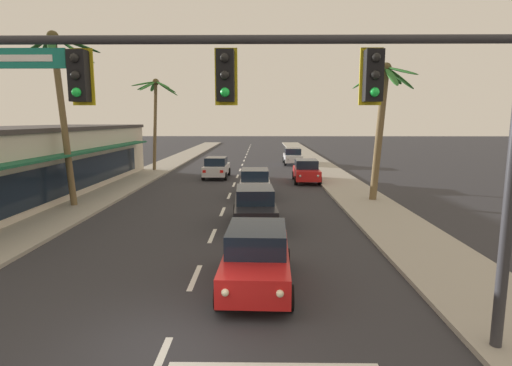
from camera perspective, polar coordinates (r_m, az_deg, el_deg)
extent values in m
plane|color=#2D2D33|center=(9.08, -12.78, -21.97)|extent=(220.00, 220.00, 0.00)
cube|color=#9E998E|center=(28.55, 12.52, -0.55)|extent=(3.20, 110.00, 0.14)
cube|color=#9E998E|center=(29.60, -18.54, -0.47)|extent=(3.20, 110.00, 0.14)
cube|color=silver|center=(8.68, -13.59, -23.56)|extent=(0.16, 2.00, 0.01)
cube|color=silver|center=(12.51, -8.56, -12.92)|extent=(0.16, 2.00, 0.01)
cube|color=silver|center=(16.62, -6.13, -7.35)|extent=(0.16, 2.00, 0.01)
cube|color=silver|center=(20.83, -4.71, -4.00)|extent=(0.16, 2.00, 0.01)
cube|color=silver|center=(25.10, -3.77, -1.78)|extent=(0.16, 2.00, 0.01)
cube|color=silver|center=(29.41, -3.11, -0.21)|extent=(0.16, 2.00, 0.01)
cube|color=silver|center=(33.73, -2.62, 0.96)|extent=(0.16, 2.00, 0.01)
cube|color=silver|center=(38.06, -2.24, 1.86)|extent=(0.16, 2.00, 0.01)
cube|color=silver|center=(42.41, -1.94, 2.58)|extent=(0.16, 2.00, 0.01)
cube|color=silver|center=(46.76, -1.69, 3.16)|extent=(0.16, 2.00, 0.01)
cube|color=silver|center=(51.11, -1.49, 3.65)|extent=(0.16, 2.00, 0.01)
cube|color=silver|center=(55.47, -1.31, 4.05)|extent=(0.16, 2.00, 0.01)
cube|color=silver|center=(59.83, -1.16, 4.40)|extent=(0.16, 2.00, 0.01)
cube|color=silver|center=(64.20, -1.04, 4.71)|extent=(0.16, 2.00, 0.01)
cube|color=silver|center=(68.56, -0.93, 4.97)|extent=(0.16, 2.00, 0.01)
cube|color=silver|center=(72.93, -0.83, 5.20)|extent=(0.16, 2.00, 0.01)
cube|color=silver|center=(77.30, -0.74, 5.41)|extent=(0.16, 2.00, 0.01)
cylinder|color=#2D2D33|center=(9.06, 32.14, -0.36)|extent=(0.22, 0.22, 6.77)
cylinder|color=#2D2D33|center=(7.79, -4.35, 19.41)|extent=(10.75, 0.16, 0.16)
cube|color=black|center=(7.92, 16.12, 14.25)|extent=(0.32, 0.26, 0.92)
sphere|color=black|center=(7.82, 16.49, 16.52)|extent=(0.17, 0.17, 0.17)
sphere|color=black|center=(7.78, 16.40, 14.33)|extent=(0.17, 0.17, 0.17)
sphere|color=#1EE54C|center=(7.76, 16.30, 12.13)|extent=(0.17, 0.17, 0.17)
cube|color=yellow|center=(8.07, 15.80, 14.14)|extent=(0.42, 0.03, 1.04)
cube|color=black|center=(7.68, -4.31, 14.74)|extent=(0.32, 0.26, 0.92)
sphere|color=black|center=(7.58, -4.43, 17.10)|extent=(0.17, 0.17, 0.17)
sphere|color=black|center=(7.54, -4.40, 14.85)|extent=(0.17, 0.17, 0.17)
sphere|color=#1EE54C|center=(7.51, -4.38, 12.57)|extent=(0.17, 0.17, 0.17)
cube|color=yellow|center=(7.84, -4.20, 14.61)|extent=(0.42, 0.03, 1.04)
cube|color=black|center=(8.35, -23.58, 13.57)|extent=(0.32, 0.26, 0.92)
sphere|color=black|center=(8.25, -24.12, 15.70)|extent=(0.17, 0.17, 0.17)
sphere|color=black|center=(8.22, -23.98, 13.63)|extent=(0.17, 0.17, 0.17)
sphere|color=#1EE54C|center=(8.20, -23.85, 11.54)|extent=(0.17, 0.17, 0.17)
cube|color=yellow|center=(8.50, -23.11, 13.50)|extent=(0.42, 0.03, 1.04)
cube|color=#147A6B|center=(9.04, -31.92, 14.61)|extent=(2.30, 0.05, 0.36)
cube|color=white|center=(9.02, -32.01, 14.62)|extent=(1.84, 0.01, 0.12)
cube|color=red|center=(11.53, 0.08, -11.15)|extent=(1.90, 4.35, 0.72)
cube|color=black|center=(11.46, 0.12, -7.70)|extent=(1.67, 2.25, 0.64)
cylinder|color=black|center=(10.35, 4.69, -15.75)|extent=(0.24, 0.65, 0.64)
cylinder|color=black|center=(10.43, -5.19, -15.56)|extent=(0.24, 0.65, 0.64)
cylinder|color=black|center=(12.98, 4.23, -10.53)|extent=(0.24, 0.65, 0.64)
cylinder|color=black|center=(13.04, -3.50, -10.43)|extent=(0.24, 0.65, 0.64)
sphere|color=#F9EFC6|center=(9.48, 3.38, -15.22)|extent=(0.18, 0.18, 0.18)
sphere|color=#F9EFC6|center=(9.54, -4.36, -15.06)|extent=(0.18, 0.18, 0.18)
cube|color=red|center=(13.54, 3.30, -7.66)|extent=(0.24, 0.07, 0.20)
cube|color=red|center=(13.59, -2.33, -7.59)|extent=(0.24, 0.07, 0.20)
cube|color=black|center=(17.96, -0.16, -3.84)|extent=(1.95, 4.37, 0.72)
cube|color=black|center=(17.97, -0.17, -1.62)|extent=(1.70, 2.27, 0.64)
cylinder|color=black|center=(16.72, 2.96, -6.08)|extent=(0.25, 0.65, 0.64)
cylinder|color=black|center=(16.66, -2.99, -6.13)|extent=(0.25, 0.65, 0.64)
cylinder|color=black|center=(19.47, 2.27, -3.94)|extent=(0.25, 0.65, 0.64)
cylinder|color=black|center=(19.42, -2.83, -3.97)|extent=(0.25, 0.65, 0.64)
sphere|color=#F9EFC6|center=(15.86, 2.32, -5.26)|extent=(0.18, 0.18, 0.18)
sphere|color=#F9EFC6|center=(15.82, -2.18, -5.29)|extent=(0.18, 0.18, 0.18)
cube|color=red|center=(20.08, 1.55, -2.20)|extent=(0.24, 0.07, 0.20)
cube|color=red|center=(20.05, -2.22, -2.22)|extent=(0.24, 0.07, 0.20)
cube|color=silver|center=(24.53, -0.15, -0.41)|extent=(1.80, 4.32, 0.72)
cube|color=black|center=(24.58, -0.14, 1.21)|extent=(1.62, 2.21, 0.64)
cylinder|color=black|center=(23.20, 1.96, -1.85)|extent=(0.23, 0.64, 0.64)
cylinder|color=black|center=(23.22, -2.30, -1.85)|extent=(0.23, 0.64, 0.64)
cylinder|color=black|center=(26.00, 1.78, -0.69)|extent=(0.23, 0.64, 0.64)
cylinder|color=black|center=(26.01, -2.03, -0.69)|extent=(0.23, 0.64, 0.64)
sphere|color=#F9EFC6|center=(22.38, 1.41, -1.10)|extent=(0.18, 0.18, 0.18)
sphere|color=#F9EFC6|center=(22.39, -1.77, -1.10)|extent=(0.18, 0.18, 0.18)
cube|color=red|center=(26.65, 1.30, 0.55)|extent=(0.24, 0.06, 0.20)
cube|color=red|center=(26.66, -1.53, 0.55)|extent=(0.24, 0.06, 0.20)
cube|color=silver|center=(32.91, -5.55, 1.91)|extent=(1.84, 4.33, 0.72)
cube|color=black|center=(32.69, -5.60, 3.07)|extent=(1.64, 2.23, 0.64)
cylinder|color=black|center=(34.47, -6.67, 1.60)|extent=(0.23, 0.64, 0.64)
cylinder|color=black|center=(34.26, -3.81, 1.60)|extent=(0.23, 0.64, 0.64)
cylinder|color=black|center=(31.69, -7.41, 0.96)|extent=(0.23, 0.64, 0.64)
cylinder|color=black|center=(31.46, -4.31, 0.95)|extent=(0.23, 0.64, 0.64)
sphere|color=#B2B2AD|center=(35.12, -6.11, 2.47)|extent=(0.18, 0.18, 0.18)
sphere|color=#B2B2AD|center=(34.97, -4.10, 2.47)|extent=(0.18, 0.18, 0.18)
cube|color=red|center=(30.87, -7.27, 1.61)|extent=(0.24, 0.06, 0.20)
cube|color=red|center=(30.69, -4.84, 1.61)|extent=(0.24, 0.06, 0.20)
cube|color=red|center=(30.67, 7.06, 1.38)|extent=(1.85, 4.34, 0.72)
cube|color=black|center=(30.74, 7.06, 2.68)|extent=(1.65, 2.23, 0.64)
cylinder|color=black|center=(29.41, 8.96, 0.32)|extent=(0.23, 0.64, 0.64)
cylinder|color=black|center=(29.25, 5.60, 0.34)|extent=(0.23, 0.64, 0.64)
cylinder|color=black|center=(32.21, 8.35, 1.06)|extent=(0.23, 0.64, 0.64)
cylinder|color=black|center=(32.06, 5.29, 1.08)|extent=(0.23, 0.64, 0.64)
sphere|color=#B2B2AD|center=(28.59, 8.68, 0.97)|extent=(0.18, 0.18, 0.18)
sphere|color=#B2B2AD|center=(28.47, 6.20, 0.99)|extent=(0.18, 0.18, 0.18)
cube|color=red|center=(32.86, 7.88, 2.04)|extent=(0.24, 0.07, 0.20)
cube|color=red|center=(32.75, 5.58, 2.05)|extent=(0.24, 0.07, 0.20)
cube|color=silver|center=(42.98, 5.16, 3.54)|extent=(1.76, 4.30, 0.72)
cube|color=black|center=(43.08, 5.16, 4.45)|extent=(1.60, 2.20, 0.64)
cylinder|color=black|center=(41.69, 6.49, 2.85)|extent=(0.22, 0.64, 0.64)
cylinder|color=black|center=(41.55, 4.12, 2.87)|extent=(0.22, 0.64, 0.64)
cylinder|color=black|center=(44.50, 6.12, 3.23)|extent=(0.22, 0.64, 0.64)
cylinder|color=black|center=(44.37, 3.90, 3.25)|extent=(0.22, 0.64, 0.64)
sphere|color=#B2B2AD|center=(40.88, 6.27, 3.36)|extent=(0.18, 0.18, 0.18)
sphere|color=#B2B2AD|center=(40.78, 4.53, 3.37)|extent=(0.18, 0.18, 0.18)
cube|color=red|center=(45.17, 5.79, 3.91)|extent=(0.24, 0.06, 0.20)
cube|color=red|center=(45.08, 4.11, 3.92)|extent=(0.24, 0.06, 0.20)
cylinder|color=brown|center=(23.46, -25.32, 7.33)|extent=(0.84, 0.33, 8.70)
ellipsoid|color=#1E5123|center=(23.32, -24.20, 16.71)|extent=(2.20, 0.55, 1.48)
ellipsoid|color=#1E5123|center=(24.32, -23.73, 17.33)|extent=(2.01, 2.05, 0.70)
ellipsoid|color=#1E5123|center=(25.07, -27.15, 16.87)|extent=(1.85, 2.19, 0.67)
ellipsoid|color=#1E5123|center=(24.32, -28.85, 16.12)|extent=(2.22, 0.40, 1.41)
ellipsoid|color=#1E5123|center=(23.18, -29.05, 17.25)|extent=(1.44, 2.37, 0.84)
ellipsoid|color=#1E5123|center=(22.74, -26.69, 17.05)|extent=(1.29, 2.26, 1.27)
sphere|color=#4C4223|center=(23.93, -26.62, 17.87)|extent=(0.60, 0.60, 0.60)
cylinder|color=brown|center=(37.83, -13.97, 7.54)|extent=(0.71, 0.29, 7.88)
ellipsoid|color=#2D702D|center=(37.88, -12.39, 12.80)|extent=(1.99, 0.85, 1.32)
ellipsoid|color=#2D702D|center=(38.42, -12.51, 12.97)|extent=(1.77, 1.77, 1.01)
ellipsoid|color=#2D702D|center=(38.92, -14.18, 12.97)|extent=(1.31, 2.11, 0.86)
ellipsoid|color=#2D702D|center=(38.57, -15.12, 13.03)|extent=(2.14, 1.27, 0.80)
ellipsoid|color=#2D702D|center=(37.56, -15.48, 13.28)|extent=(2.06, 1.55, 0.61)
ellipsoid|color=#2D702D|center=(37.12, -14.91, 13.03)|extent=(1.30, 2.05, 1.02)
ellipsoid|color=#2D702D|center=(36.99, -12.99, 13.29)|extent=(1.82, 1.80, 0.81)
sphere|color=#4C4223|center=(37.92, -13.88, 13.58)|extent=(0.60, 0.60, 0.60)
cylinder|color=brown|center=(23.82, 16.85, 6.19)|extent=(0.81, 0.40, 7.37)
ellipsoid|color=#2D702D|center=(24.39, 19.54, 13.67)|extent=(1.86, 0.75, 1.26)
ellipsoid|color=#2D702D|center=(24.84, 18.74, 14.01)|extent=(1.65, 1.70, 0.93)
ellipsoid|color=#2D702D|center=(24.96, 17.26, 14.20)|extent=(0.59, 2.04, 0.80)
ellipsoid|color=#2D702D|center=(24.47, 15.97, 13.81)|extent=(1.44, 1.67, 1.26)
ellipsoid|color=#2D702D|center=(23.86, 15.56, 13.99)|extent=(1.86, 0.66, 1.25)
ellipsoid|color=#2D702D|center=(23.18, 16.39, 14.63)|extent=(1.77, 1.62, 0.85)
ellipsoid|color=#2D702D|center=(23.16, 18.47, 14.02)|extent=(0.52, 1.84, 1.25)
ellipsoid|color=#2D702D|center=(23.41, 19.74, 14.59)|extent=(1.53, 1.88, 0.71)
sphere|color=#4C4223|center=(24.03, 17.75, 15.09)|extent=(0.60, 0.60, 0.60)
cube|color=beige|center=(27.46, -30.68, 2.09)|extent=(6.90, 27.70, 3.97)
cube|color=#3D3838|center=(27.34, -31.02, 6.47)|extent=(7.11, 27.98, 0.24)
cube|color=#195B3D|center=(25.58, -23.32, 3.98)|extent=(1.00, 23.55, 0.12)
cube|color=black|center=(25.89, -24.00, 0.92)|extent=(0.06, 22.16, 1.80)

